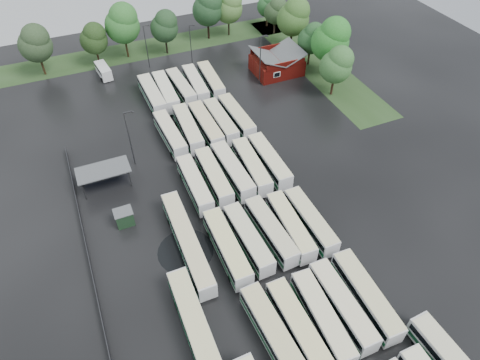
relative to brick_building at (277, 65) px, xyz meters
name	(u,v)px	position (x,y,z in m)	size (l,w,h in m)	color
ground	(261,252)	(-24.00, -42.77, -1.87)	(160.00, 160.00, 0.00)	black
brick_building	(277,65)	(0.00, 0.00, 0.00)	(10.07, 8.60, 5.39)	maroon
wash_shed	(103,171)	(-41.20, -20.74, 1.12)	(8.20, 4.20, 3.58)	#2D2D30
utility_hut	(124,217)	(-40.20, -30.17, -0.55)	(2.70, 2.20, 2.62)	black
grass_strip_north	(154,48)	(-22.00, 22.03, -1.86)	(80.00, 10.00, 0.01)	#243F1A
grass_strip_east	(315,63)	(10.00, 0.03, -1.86)	(10.00, 50.00, 0.01)	#243F1A
west_fence	(89,257)	(-46.20, -34.77, -1.27)	(0.10, 50.00, 1.20)	#2D2D30
bus_r1c0	(272,332)	(-28.29, -54.83, -0.02)	(3.12, 12.14, 3.35)	silver
bus_r1c1	(298,327)	(-25.24, -55.43, -0.03)	(2.69, 12.01, 3.34)	silver
bus_r1c2	(322,317)	(-22.06, -55.47, -0.03)	(3.09, 12.08, 3.33)	silver
bus_r1c3	(342,305)	(-18.99, -55.07, -0.02)	(2.62, 12.06, 3.35)	silver
bus_r1c4	(366,296)	(-15.60, -55.13, 0.02)	(3.00, 12.36, 3.42)	silver
bus_r2c0	(227,247)	(-28.56, -41.54, 0.03)	(2.69, 12.37, 3.44)	silver
bus_r2c1	(248,239)	(-25.30, -41.28, -0.07)	(2.87, 11.81, 3.27)	silver
bus_r2c2	(271,231)	(-21.81, -41.31, -0.06)	(3.03, 11.90, 3.28)	silver
bus_r2c3	(290,226)	(-18.89, -41.61, -0.06)	(2.97, 11.87, 3.28)	silver
bus_r2c4	(310,221)	(-15.77, -41.87, -0.07)	(2.55, 11.72, 3.26)	silver
bus_r3c0	(195,184)	(-28.59, -28.18, -0.07)	(2.62, 11.75, 3.26)	silver
bus_r3c1	(214,177)	(-25.26, -27.77, -0.04)	(2.73, 11.97, 3.32)	silver
bus_r3c2	(232,171)	(-22.02, -27.72, 0.02)	(2.92, 12.41, 3.44)	silver
bus_r3c3	(251,166)	(-18.75, -27.96, -0.02)	(3.12, 12.19, 3.36)	silver
bus_r3c4	(269,161)	(-15.51, -27.90, -0.01)	(2.64, 12.15, 3.38)	silver
bus_r4c0	(170,134)	(-28.51, -14.49, -0.05)	(3.00, 11.93, 3.30)	silver
bus_r4c1	(188,128)	(-25.07, -14.21, 0.01)	(3.09, 12.33, 3.41)	silver
bus_r4c2	(206,125)	(-21.80, -14.62, 0.01)	(2.74, 12.31, 3.42)	silver
bus_r4c3	(221,121)	(-18.84, -14.45, -0.04)	(2.64, 11.92, 3.31)	silver
bus_r4c4	(236,117)	(-15.65, -14.25, -0.02)	(2.89, 12.12, 3.36)	silver
bus_r5c0	(152,95)	(-28.20, -1.03, 0.02)	(2.84, 12.36, 3.43)	silver
bus_r5c1	(166,92)	(-25.34, -0.95, 0.02)	(2.90, 12.35, 3.42)	silver
bus_r5c2	(181,87)	(-22.01, -0.46, -0.06)	(3.01, 11.86, 3.27)	silver
bus_r5c3	(196,84)	(-18.90, -0.48, -0.04)	(3.09, 12.06, 3.33)	silver
bus_r5c4	(211,81)	(-15.51, -0.42, -0.05)	(3.10, 11.98, 3.30)	silver
artic_bus_west_b	(187,242)	(-33.22, -38.48, -0.06)	(2.69, 17.59, 3.26)	silver
artic_bus_west_c	(200,339)	(-36.22, -52.36, 0.01)	(2.76, 18.29, 3.39)	silver
minibus	(104,71)	(-35.26, 13.24, -0.45)	(2.83, 6.06, 2.55)	white
tree_north_0	(35,43)	(-46.93, 19.21, 5.51)	(6.93, 6.93, 11.47)	#382615
tree_north_1	(94,38)	(-35.20, 18.91, 4.46)	(5.94, 5.94, 9.84)	#311F11
tree_north_2	(123,23)	(-28.41, 19.78, 6.31)	(7.67, 7.67, 12.71)	#332312
tree_north_3	(165,26)	(-19.53, 17.94, 4.81)	(6.26, 6.26, 10.37)	black
tree_north_4	(208,8)	(-7.85, 21.19, 5.80)	(7.19, 7.19, 11.91)	black
tree_north_5	(229,6)	(-2.56, 21.01, 5.39)	(6.81, 6.81, 11.28)	black
tree_north_6	(268,4)	(8.48, 21.88, 3.77)	(5.30, 5.29, 8.77)	#322414
tree_east_0	(337,64)	(6.60, -12.52, 4.98)	(6.43, 6.43, 10.65)	#351F14
tree_east_1	(332,39)	(9.45, -5.49, 6.54)	(7.89, 7.89, 13.07)	#322216
tree_east_2	(312,38)	(8.45, 0.21, 4.40)	(5.88, 5.88, 9.74)	#312211
tree_east_3	(294,16)	(8.24, 8.30, 6.05)	(7.43, 7.43, 12.30)	black
tree_east_4	(276,11)	(8.28, 17.27, 3.95)	(5.47, 5.47, 9.05)	black
lamp_post_ne	(261,57)	(-5.34, -2.87, 4.36)	(1.65, 0.32, 10.72)	#2D2D30
lamp_post_nw	(130,135)	(-35.70, -17.62, 4.25)	(1.62, 0.32, 10.53)	#2D2D30
lamp_post_back_w	(147,44)	(-25.12, 13.14, 3.79)	(1.50, 0.29, 9.75)	#2D2D30
lamp_post_back_e	(191,42)	(-15.79, 10.83, 3.41)	(1.40, 0.27, 9.08)	#2D2D30
puddle_2	(186,251)	(-33.65, -38.55, -1.86)	(7.86, 7.86, 0.01)	black
puddle_3	(301,249)	(-18.71, -44.65, -1.86)	(4.74, 4.74, 0.01)	black
puddle_4	(427,344)	(-11.78, -62.58, -1.86)	(3.65, 3.65, 0.01)	black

